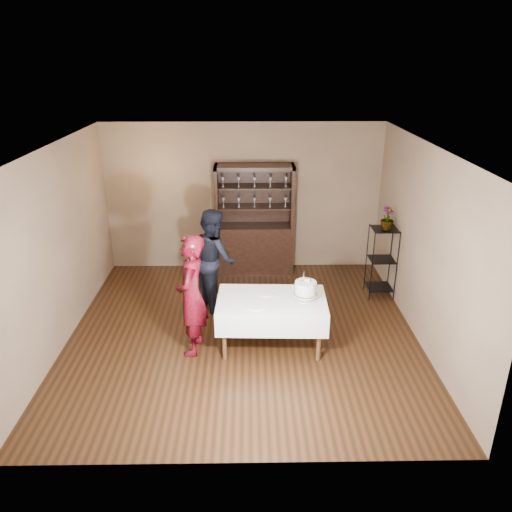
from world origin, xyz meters
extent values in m
plane|color=black|center=(0.00, 0.00, 0.00)|extent=(5.00, 5.00, 0.00)
plane|color=white|center=(0.00, 0.00, 2.70)|extent=(5.00, 5.00, 0.00)
cube|color=brown|center=(0.00, 2.50, 1.35)|extent=(5.00, 0.02, 2.70)
cube|color=brown|center=(-2.50, 0.00, 1.35)|extent=(0.02, 5.00, 2.70)
cube|color=brown|center=(2.50, 0.00, 1.35)|extent=(0.02, 5.00, 2.70)
cube|color=black|center=(0.20, 2.24, 0.45)|extent=(1.40, 0.48, 0.90)
cube|color=black|center=(0.20, 2.46, 1.45)|extent=(1.40, 0.03, 1.10)
cube|color=black|center=(0.20, 2.24, 1.97)|extent=(1.40, 0.48, 0.06)
cube|color=black|center=(0.20, 2.24, 1.25)|extent=(1.28, 0.42, 0.02)
cube|color=black|center=(0.20, 2.24, 1.62)|extent=(1.28, 0.42, 0.02)
cylinder|color=black|center=(2.08, 1.00, 0.60)|extent=(0.02, 0.02, 1.20)
cylinder|color=black|center=(2.48, 1.00, 0.60)|extent=(0.02, 0.02, 1.20)
cylinder|color=black|center=(2.08, 1.40, 0.60)|extent=(0.02, 0.02, 1.20)
cylinder|color=black|center=(2.48, 1.40, 0.60)|extent=(0.02, 0.02, 1.20)
cube|color=black|center=(2.28, 1.20, 0.15)|extent=(0.40, 0.40, 0.02)
cube|color=black|center=(2.28, 1.20, 0.65)|extent=(0.40, 0.40, 0.01)
cube|color=black|center=(2.28, 1.20, 1.18)|extent=(0.40, 0.40, 0.02)
cube|color=silver|center=(0.40, -0.35, 0.56)|extent=(1.50, 0.96, 0.34)
cylinder|color=#4E311C|center=(-0.24, -0.66, 0.35)|extent=(0.06, 0.06, 0.69)
cylinder|color=#4E311C|center=(1.01, -0.71, 0.35)|extent=(0.06, 0.06, 0.69)
cylinder|color=#4E311C|center=(-0.21, 0.02, 0.35)|extent=(0.06, 0.06, 0.69)
cylinder|color=#4E311C|center=(1.03, -0.03, 0.35)|extent=(0.06, 0.06, 0.69)
imported|color=#34040D|center=(-0.67, -0.44, 0.84)|extent=(0.46, 0.65, 1.68)
imported|color=black|center=(-0.47, 0.90, 0.81)|extent=(0.90, 0.98, 1.61)
cylinder|color=white|center=(0.84, -0.41, 0.74)|extent=(0.18, 0.18, 0.01)
cylinder|color=white|center=(0.84, -0.41, 0.78)|extent=(0.04, 0.04, 0.09)
cylinder|color=white|center=(0.84, -0.41, 0.83)|extent=(0.32, 0.32, 0.01)
cylinder|color=#4E6B33|center=(0.84, -0.41, 0.84)|extent=(0.31, 0.31, 0.02)
cylinder|color=silver|center=(0.84, -0.41, 0.92)|extent=(0.31, 0.31, 0.18)
sphere|color=#5664B8|center=(0.87, -0.41, 1.02)|extent=(0.02, 0.02, 0.02)
cube|color=white|center=(0.80, -0.43, 1.07)|extent=(0.02, 0.02, 0.12)
cube|color=black|center=(0.80, -0.43, 1.15)|extent=(0.02, 0.02, 0.05)
cylinder|color=white|center=(0.18, -0.59, 0.74)|extent=(0.21, 0.21, 0.01)
cylinder|color=white|center=(0.33, -0.21, 0.74)|extent=(0.21, 0.21, 0.01)
imported|color=#4E6B33|center=(2.29, 1.16, 1.37)|extent=(0.29, 0.29, 0.37)
camera|label=1|loc=(0.09, -6.33, 3.81)|focal=35.00mm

